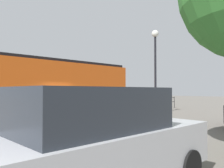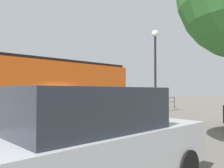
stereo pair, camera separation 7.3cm
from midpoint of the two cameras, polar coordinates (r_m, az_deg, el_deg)
The scene contains 5 objects.
ground_plane at distance 17.76m, azimuth -10.93°, elevation -7.23°, with size 120.00×120.00×0.00m, color #666059.
locomotive at distance 20.44m, azimuth -15.00°, elevation 0.39°, with size 3.09×16.58×4.37m.
parked_car_silver at distance 3.92m, azimuth -4.13°, elevation -13.85°, with size 1.81×4.35×1.79m.
lamp_post at distance 17.58m, azimuth 10.57°, elevation 7.13°, with size 0.52×0.52×6.26m.
platform_fence at distance 20.69m, azimuth 9.45°, elevation -4.41°, with size 0.05×7.98×1.12m.
Camera 1 is at (14.78, -9.69, 1.74)m, focal length 36.87 mm.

